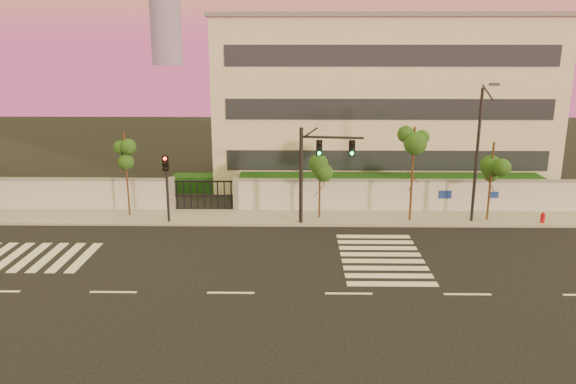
% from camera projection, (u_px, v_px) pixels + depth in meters
% --- Properties ---
extents(ground, '(120.00, 120.00, 0.00)m').
position_uv_depth(ground, '(231.00, 293.00, 23.75)').
color(ground, black).
rests_on(ground, ground).
extents(sidewalk, '(60.00, 3.00, 0.15)m').
position_uv_depth(sidewalk, '(250.00, 217.00, 33.88)').
color(sidewalk, gray).
rests_on(sidewalk, ground).
extents(perimeter_wall, '(60.00, 0.36, 2.20)m').
position_uv_depth(perimeter_wall, '(254.00, 195.00, 35.08)').
color(perimeter_wall, '#B2B4B9').
rests_on(perimeter_wall, ground).
extents(hedge_row, '(41.00, 4.25, 1.80)m').
position_uv_depth(hedge_row, '(272.00, 188.00, 37.78)').
color(hedge_row, black).
rests_on(hedge_row, ground).
extents(institutional_building, '(24.40, 12.40, 12.25)m').
position_uv_depth(institutional_building, '(377.00, 99.00, 43.32)').
color(institutional_building, beige).
rests_on(institutional_building, ground).
extents(road_markings, '(57.00, 7.62, 0.02)m').
position_uv_depth(road_markings, '(207.00, 260.00, 27.40)').
color(road_markings, silver).
rests_on(road_markings, ground).
extents(street_tree_c, '(1.34, 1.06, 5.20)m').
position_uv_depth(street_tree_c, '(126.00, 156.00, 33.23)').
color(street_tree_c, '#382314').
rests_on(street_tree_c, ground).
extents(street_tree_d, '(1.47, 1.17, 3.97)m').
position_uv_depth(street_tree_d, '(320.00, 172.00, 33.01)').
color(street_tree_d, '#382314').
rests_on(street_tree_d, ground).
extents(street_tree_e, '(1.64, 1.31, 5.67)m').
position_uv_depth(street_tree_e, '(414.00, 153.00, 32.16)').
color(street_tree_e, '#382314').
rests_on(street_tree_e, ground).
extents(street_tree_f, '(1.52, 1.21, 4.81)m').
position_uv_depth(street_tree_f, '(492.00, 164.00, 32.39)').
color(street_tree_f, '#382314').
rests_on(street_tree_f, ground).
extents(traffic_signal_main, '(3.60, 0.60, 5.71)m').
position_uv_depth(traffic_signal_main, '(314.00, 164.00, 31.83)').
color(traffic_signal_main, black).
rests_on(traffic_signal_main, ground).
extents(traffic_signal_secondary, '(0.33, 0.33, 4.21)m').
position_uv_depth(traffic_signal_secondary, '(167.00, 180.00, 32.24)').
color(traffic_signal_secondary, black).
rests_on(traffic_signal_secondary, ground).
extents(streetlight_east, '(0.49, 1.99, 8.26)m').
position_uv_depth(streetlight_east, '(478.00, 149.00, 31.76)').
color(streetlight_east, black).
rests_on(streetlight_east, ground).
extents(fire_hydrant, '(0.31, 0.29, 0.79)m').
position_uv_depth(fire_hydrant, '(543.00, 219.00, 32.60)').
color(fire_hydrant, '#AD0B14').
rests_on(fire_hydrant, ground).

